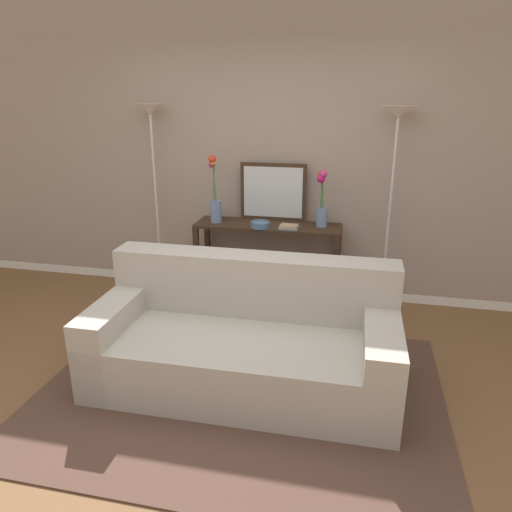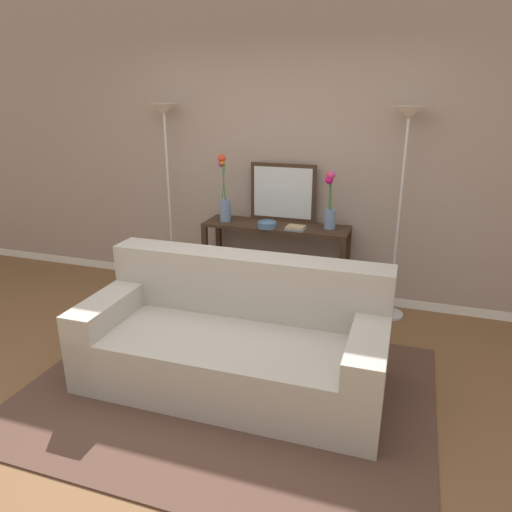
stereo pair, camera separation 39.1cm
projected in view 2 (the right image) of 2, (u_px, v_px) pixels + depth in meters
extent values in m
cube|color=brown|center=(196.00, 406.00, 3.24)|extent=(16.00, 16.00, 0.02)
cube|color=white|center=(281.00, 285.00, 5.12)|extent=(12.00, 0.15, 0.09)
cube|color=gray|center=(283.00, 145.00, 4.64)|extent=(12.00, 0.14, 2.85)
cube|color=#51382D|center=(228.00, 391.00, 3.37)|extent=(2.79, 2.10, 0.01)
cube|color=#ADA89E|center=(232.00, 359.00, 3.40)|extent=(2.12, 0.97, 0.42)
cube|color=#ADA89E|center=(248.00, 284.00, 3.56)|extent=(2.12, 0.28, 0.46)
cube|color=#ADA89E|center=(117.00, 328.00, 3.64)|extent=(0.25, 0.95, 0.60)
cube|color=#ADA89E|center=(367.00, 370.00, 3.09)|extent=(0.25, 0.95, 0.60)
cube|color=#382619|center=(276.00, 226.00, 4.58)|extent=(1.40, 0.40, 0.03)
cube|color=#382619|center=(275.00, 288.00, 4.79)|extent=(1.29, 0.34, 0.01)
cube|color=#382619|center=(206.00, 263.00, 4.76)|extent=(0.05, 0.05, 0.77)
cube|color=#382619|center=(341.00, 280.00, 4.35)|extent=(0.05, 0.05, 0.77)
cube|color=#382619|center=(219.00, 253.00, 5.07)|extent=(0.05, 0.05, 0.77)
cube|color=#382619|center=(347.00, 267.00, 4.66)|extent=(0.05, 0.05, 0.77)
cylinder|color=silver|center=(174.00, 285.00, 5.21)|extent=(0.26, 0.26, 0.02)
cylinder|color=silver|center=(170.00, 204.00, 4.92)|extent=(0.02, 0.02, 1.78)
cone|color=silver|center=(164.00, 109.00, 4.61)|extent=(0.28, 0.28, 0.10)
cylinder|color=silver|center=(389.00, 314.00, 4.53)|extent=(0.26, 0.26, 0.02)
cylinder|color=silver|center=(398.00, 222.00, 4.24)|extent=(0.02, 0.02, 1.78)
cone|color=silver|center=(409.00, 112.00, 3.93)|extent=(0.28, 0.28, 0.10)
cube|color=#382619|center=(283.00, 193.00, 4.63)|extent=(0.65, 0.02, 0.56)
cube|color=silver|center=(283.00, 193.00, 4.62)|extent=(0.58, 0.01, 0.49)
cylinder|color=#6B84AD|center=(225.00, 210.00, 4.67)|extent=(0.11, 0.11, 0.22)
cylinder|color=#3D7538|center=(223.00, 182.00, 4.59)|extent=(0.02, 0.05, 0.34)
sphere|color=#E82382|center=(221.00, 164.00, 4.54)|extent=(0.06, 0.06, 0.06)
cylinder|color=#3D7538|center=(224.00, 181.00, 4.56)|extent=(0.04, 0.01, 0.36)
sphere|color=gold|center=(222.00, 162.00, 4.48)|extent=(0.04, 0.04, 0.04)
cylinder|color=#3D7538|center=(224.00, 179.00, 4.55)|extent=(0.03, 0.01, 0.40)
sphere|color=red|center=(222.00, 158.00, 4.47)|extent=(0.07, 0.07, 0.07)
cylinder|color=#6B84AD|center=(330.00, 219.00, 4.42)|extent=(0.11, 0.11, 0.18)
cylinder|color=#3D7538|center=(330.00, 194.00, 4.34)|extent=(0.03, 0.03, 0.29)
sphere|color=#C02B73|center=(328.00, 179.00, 4.29)|extent=(0.06, 0.06, 0.06)
cylinder|color=#3D7538|center=(330.00, 195.00, 4.36)|extent=(0.01, 0.04, 0.26)
sphere|color=#6128DC|center=(328.00, 181.00, 4.32)|extent=(0.05, 0.05, 0.05)
cylinder|color=#3D7538|center=(331.00, 193.00, 4.33)|extent=(0.03, 0.01, 0.32)
sphere|color=#CD377F|center=(331.00, 175.00, 4.26)|extent=(0.07, 0.07, 0.07)
cylinder|color=#3D7538|center=(330.00, 195.00, 4.34)|extent=(0.02, 0.02, 0.28)
sphere|color=#C21568|center=(329.00, 180.00, 4.28)|extent=(0.07, 0.07, 0.07)
cylinder|color=#3D7538|center=(330.00, 192.00, 4.34)|extent=(0.03, 0.04, 0.32)
sphere|color=red|center=(329.00, 174.00, 4.28)|extent=(0.05, 0.05, 0.05)
cylinder|color=#4C7093|center=(267.00, 225.00, 4.47)|extent=(0.18, 0.18, 0.05)
torus|color=#4C7093|center=(267.00, 222.00, 4.46)|extent=(0.18, 0.18, 0.01)
cube|color=slate|center=(296.00, 229.00, 4.40)|extent=(0.18, 0.15, 0.02)
cube|color=tan|center=(296.00, 227.00, 4.41)|extent=(0.17, 0.14, 0.02)
cube|color=slate|center=(224.00, 289.00, 4.98)|extent=(0.04, 0.14, 0.12)
cube|color=#236033|center=(228.00, 289.00, 4.97)|extent=(0.03, 0.15, 0.12)
cube|color=maroon|center=(231.00, 290.00, 4.96)|extent=(0.04, 0.13, 0.10)
cube|color=gold|center=(236.00, 290.00, 4.94)|extent=(0.06, 0.15, 0.13)
cube|color=#BC3328|center=(241.00, 292.00, 4.93)|extent=(0.05, 0.17, 0.10)
cube|color=navy|center=(245.00, 291.00, 4.91)|extent=(0.04, 0.16, 0.12)
cube|color=silver|center=(249.00, 292.00, 4.90)|extent=(0.04, 0.17, 0.13)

